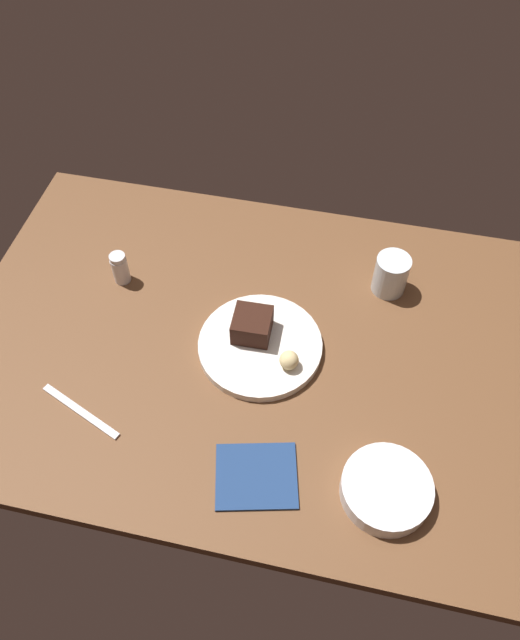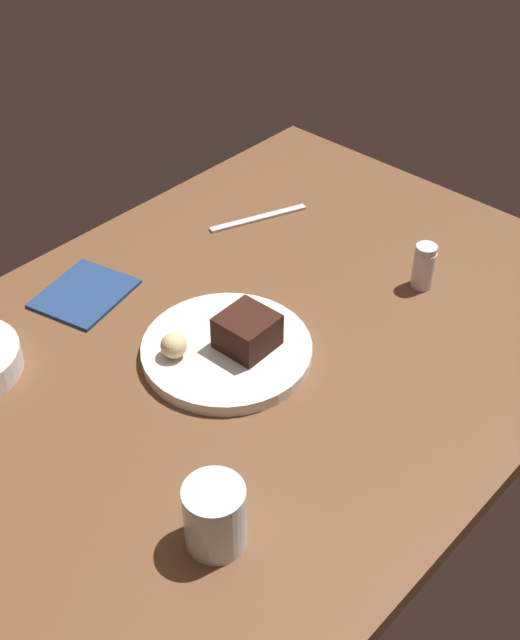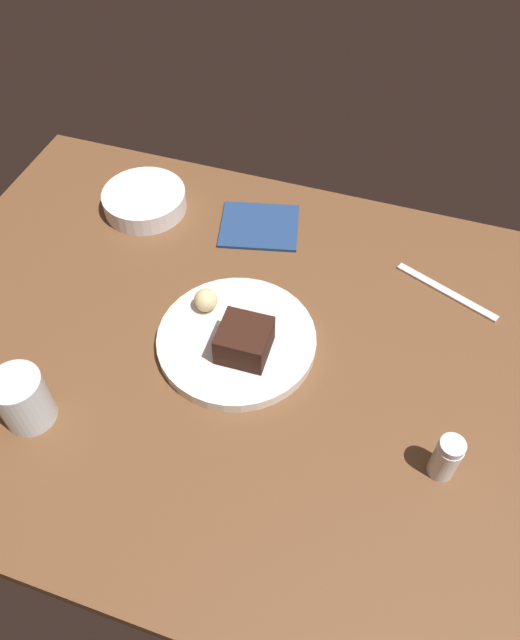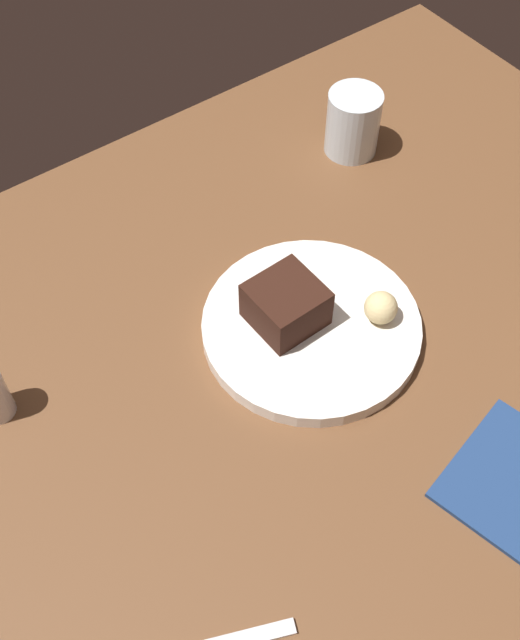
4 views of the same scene
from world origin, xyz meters
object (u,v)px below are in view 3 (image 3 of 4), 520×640
object	(u,v)px
folded_napkin	(259,226)
chocolate_cake_slice	(244,340)
dessert_plate	(237,340)
side_bowl	(145,200)
bread_roll	(206,300)
butter_knife	(446,292)
water_glass	(23,399)
salt_shaker	(446,458)

from	to	relation	value
folded_napkin	chocolate_cake_slice	bearing A→B (deg)	104.05
chocolate_cake_slice	folded_napkin	xyz separation A→B (cm)	(7.34, -29.33, -4.28)
dessert_plate	side_bowl	distance (cm)	37.70
dessert_plate	bread_roll	size ratio (longest dim) A/B	6.58
dessert_plate	bread_roll	bearing A→B (deg)	-31.30
bread_roll	butter_knife	xyz separation A→B (cm)	(-37.12, -17.55, -3.61)
chocolate_cake_slice	butter_knife	bearing A→B (deg)	-139.97
water_glass	bread_roll	bearing A→B (deg)	-124.09
water_glass	butter_knife	bearing A→B (deg)	-141.54
chocolate_cake_slice	folded_napkin	bearing A→B (deg)	-75.95
side_bowl	dessert_plate	bearing A→B (deg)	137.70
water_glass	dessert_plate	bearing A→B (deg)	-137.96
dessert_plate	butter_knife	bearing A→B (deg)	-144.66
folded_napkin	bread_roll	bearing A→B (deg)	86.39
dessert_plate	folded_napkin	world-z (taller)	dessert_plate
water_glass	folded_napkin	distance (cm)	52.59
bread_roll	butter_knife	size ratio (longest dim) A/B	0.20
dessert_plate	bread_roll	xyz separation A→B (cm)	(6.66, -4.05, 2.89)
bread_roll	side_bowl	size ratio (longest dim) A/B	0.24
chocolate_cake_slice	butter_knife	size ratio (longest dim) A/B	0.40
chocolate_cake_slice	dessert_plate	bearing A→B (deg)	-45.70
dessert_plate	water_glass	distance (cm)	32.66
chocolate_cake_slice	side_bowl	bearing A→B (deg)	-42.56
chocolate_cake_slice	side_bowl	size ratio (longest dim) A/B	0.48
dessert_plate	folded_napkin	bearing A→B (deg)	-79.15
salt_shaker	dessert_plate	bearing A→B (deg)	-18.91
side_bowl	folded_napkin	bearing A→B (deg)	-175.52
dessert_plate	water_glass	xyz separation A→B (cm)	(24.11, 21.74, 3.57)
dessert_plate	butter_knife	xyz separation A→B (cm)	(-30.46, -21.60, -0.72)
bread_roll	butter_knife	distance (cm)	41.22
butter_knife	folded_napkin	world-z (taller)	folded_napkin
dessert_plate	side_bowl	xyz separation A→B (cm)	(27.87, -25.36, 0.94)
dessert_plate	chocolate_cake_slice	distance (cm)	4.74
water_glass	side_bowl	distance (cm)	47.33
dessert_plate	side_bowl	world-z (taller)	side_bowl
bread_roll	folded_napkin	size ratio (longest dim) A/B	0.27
side_bowl	water_glass	bearing A→B (deg)	94.56
water_glass	side_bowl	size ratio (longest dim) A/B	0.57
bread_roll	butter_knife	bearing A→B (deg)	-154.69
bread_roll	side_bowl	distance (cm)	30.14
water_glass	butter_knife	xyz separation A→B (cm)	(-54.57, -43.35, -4.28)
salt_shaker	water_glass	size ratio (longest dim) A/B	0.86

